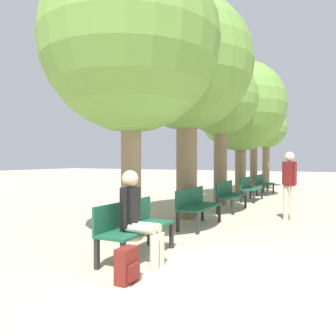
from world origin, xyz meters
TOP-DOWN VIEW (x-y plane):
  - ground_plane at (0.00, 0.00)m, footprint 80.00×80.00m
  - bench_row_0 at (-1.89, 0.33)m, footprint 0.52×1.50m
  - bench_row_1 at (-1.89, 2.90)m, footprint 0.52×1.50m
  - bench_row_2 at (-1.89, 5.47)m, footprint 0.52×1.50m
  - bench_row_3 at (-1.89, 8.03)m, footprint 0.52×1.50m
  - bench_row_4 at (-1.89, 10.60)m, footprint 0.52×1.50m
  - tree_row_0 at (-2.52, 1.24)m, footprint 3.29×3.29m
  - tree_row_1 at (-2.52, 3.80)m, footprint 3.34×3.34m
  - tree_row_2 at (-2.52, 6.58)m, footprint 2.45×2.45m
  - tree_row_3 at (-2.52, 9.17)m, footprint 3.58×3.58m
  - tree_row_4 at (-2.52, 11.60)m, footprint 2.52×2.52m
  - tree_row_5 at (-2.52, 14.65)m, footprint 2.22×2.22m
  - person_seated at (-1.65, 0.08)m, footprint 0.63×0.36m
  - backpack at (-1.37, -0.60)m, footprint 0.21×0.30m
  - pedestrian_mid at (-0.13, 4.60)m, footprint 0.34×0.28m

SIDE VIEW (x-z plane):
  - ground_plane at x=0.00m, z-range 0.00..0.00m
  - backpack at x=-1.37m, z-range 0.00..0.42m
  - bench_row_0 at x=-1.89m, z-range 0.08..0.92m
  - bench_row_1 at x=-1.89m, z-range 0.08..0.92m
  - bench_row_2 at x=-1.89m, z-range 0.08..0.92m
  - bench_row_3 at x=-1.89m, z-range 0.08..0.92m
  - bench_row_4 at x=-1.89m, z-range 0.08..0.92m
  - person_seated at x=-1.65m, z-range 0.04..1.38m
  - pedestrian_mid at x=-0.13m, z-range 0.12..1.80m
  - tree_row_5 at x=-2.52m, z-range 1.00..5.37m
  - tree_row_2 at x=-2.52m, z-range 1.08..5.83m
  - tree_row_3 at x=-2.52m, z-range 0.90..6.32m
  - tree_row_0 at x=-2.52m, z-range 0.97..6.26m
  - tree_row_1 at x=-2.52m, z-range 1.07..6.65m
  - tree_row_4 at x=-2.52m, z-range 1.54..7.28m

